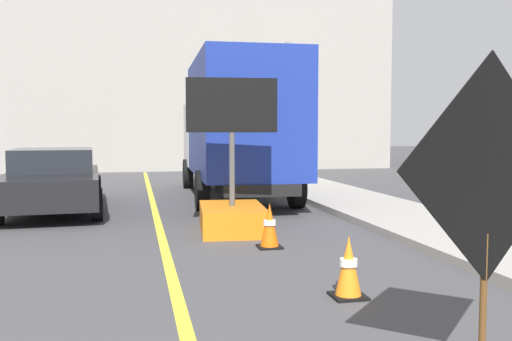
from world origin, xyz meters
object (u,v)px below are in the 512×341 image
object	(u,v)px
box_truck	(237,127)
pickup_car	(53,180)
traffic_cone_near_sign	(348,267)
arrow_board_trailer	(232,204)
roadwork_sign	(487,174)
traffic_cone_mid_lane	(270,226)
highway_guide_sign	(267,85)

from	to	relation	value
box_truck	pickup_car	xyz separation A→B (m)	(-4.37, -1.45, -1.19)
traffic_cone_near_sign	box_truck	bearing A→B (deg)	87.42
arrow_board_trailer	roadwork_sign	bearing A→B (deg)	-83.07
arrow_board_trailer	traffic_cone_mid_lane	bearing A→B (deg)	-78.43
roadwork_sign	box_truck	xyz separation A→B (m)	(0.18, 10.95, 0.41)
pickup_car	traffic_cone_mid_lane	size ratio (longest dim) A/B	7.26
highway_guide_sign	traffic_cone_mid_lane	bearing A→B (deg)	-103.06
box_truck	pickup_car	distance (m)	4.76
arrow_board_trailer	traffic_cone_near_sign	world-z (taller)	arrow_board_trailer
traffic_cone_near_sign	traffic_cone_mid_lane	bearing A→B (deg)	94.80
pickup_car	traffic_cone_mid_lane	bearing A→B (deg)	-52.05
box_truck	traffic_cone_near_sign	world-z (taller)	box_truck
pickup_car	traffic_cone_mid_lane	distance (m)	6.11
pickup_car	highway_guide_sign	xyz separation A→B (m)	(6.46, 6.88, 2.73)
arrow_board_trailer	box_truck	size ratio (longest dim) A/B	0.35
roadwork_sign	pickup_car	distance (m)	10.41
highway_guide_sign	traffic_cone_mid_lane	world-z (taller)	highway_guide_sign
roadwork_sign	traffic_cone_mid_lane	bearing A→B (deg)	95.39
traffic_cone_near_sign	traffic_cone_mid_lane	distance (m)	2.66
highway_guide_sign	traffic_cone_mid_lane	distance (m)	12.39
box_truck	roadwork_sign	bearing A→B (deg)	-90.95
traffic_cone_mid_lane	traffic_cone_near_sign	bearing A→B (deg)	-85.20
roadwork_sign	traffic_cone_near_sign	bearing A→B (deg)	96.16
pickup_car	traffic_cone_near_sign	distance (m)	8.46
roadwork_sign	traffic_cone_mid_lane	world-z (taller)	roadwork_sign
roadwork_sign	arrow_board_trailer	bearing A→B (deg)	96.93
traffic_cone_near_sign	traffic_cone_mid_lane	size ratio (longest dim) A/B	0.97
arrow_board_trailer	traffic_cone_near_sign	size ratio (longest dim) A/B	4.06
roadwork_sign	box_truck	distance (m)	10.95
traffic_cone_mid_lane	pickup_car	bearing A→B (deg)	127.95
highway_guide_sign	traffic_cone_mid_lane	xyz separation A→B (m)	(-2.71, -11.69, -3.09)
roadwork_sign	pickup_car	size ratio (longest dim) A/B	0.47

